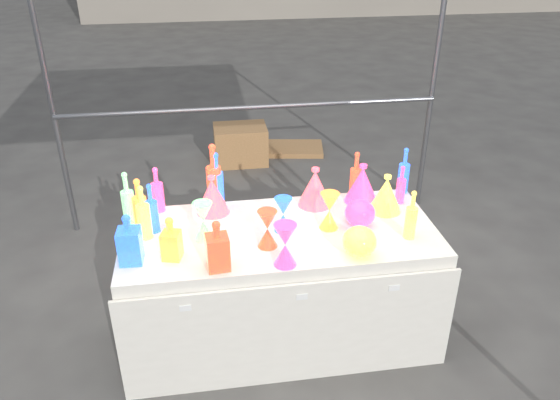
{
  "coord_description": "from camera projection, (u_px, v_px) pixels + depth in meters",
  "views": [
    {
      "loc": [
        -0.41,
        -2.65,
        2.38
      ],
      "look_at": [
        0.0,
        0.0,
        0.95
      ],
      "focal_mm": 35.0,
      "sensor_mm": 36.0,
      "label": 1
    }
  ],
  "objects": [
    {
      "name": "bottle_2",
      "position": [
        214.0,
        176.0,
        3.29
      ],
      "size": [
        0.11,
        0.11,
        0.42
      ],
      "primitive_type": null,
      "rotation": [
        0.0,
        0.0,
        -0.27
      ],
      "color": "orange",
      "rests_on": "display_table"
    },
    {
      "name": "ground",
      "position": [
        280.0,
        331.0,
        3.48
      ],
      "size": [
        80.0,
        80.0,
        0.0
      ],
      "primitive_type": "plane",
      "color": "#63615C",
      "rests_on": "ground"
    },
    {
      "name": "hourglass_0",
      "position": [
        267.0,
        229.0,
        2.94
      ],
      "size": [
        0.11,
        0.11,
        0.22
      ],
      "primitive_type": null,
      "rotation": [
        0.0,
        0.0,
        0.03
      ],
      "color": "orange",
      "rests_on": "display_table"
    },
    {
      "name": "bottle_4",
      "position": [
        143.0,
        212.0,
        2.99
      ],
      "size": [
        0.08,
        0.08,
        0.32
      ],
      "primitive_type": null,
      "rotation": [
        0.0,
        0.0,
        -0.03
      ],
      "color": "#116C6E",
      "rests_on": "display_table"
    },
    {
      "name": "globe_3",
      "position": [
        360.0,
        214.0,
        3.15
      ],
      "size": [
        0.23,
        0.23,
        0.14
      ],
      "primitive_type": null,
      "rotation": [
        0.0,
        0.0,
        0.4
      ],
      "color": "blue",
      "rests_on": "display_table"
    },
    {
      "name": "hourglass_5",
      "position": [
        283.0,
        215.0,
        3.09
      ],
      "size": [
        0.13,
        0.13,
        0.21
      ],
      "primitive_type": null,
      "rotation": [
        0.0,
        0.0,
        0.29
      ],
      "color": "#19894C",
      "rests_on": "display_table"
    },
    {
      "name": "bottle_8",
      "position": [
        404.0,
        170.0,
        3.48
      ],
      "size": [
        0.08,
        0.08,
        0.31
      ],
      "primitive_type": null,
      "rotation": [
        0.0,
        0.0,
        -0.13
      ],
      "color": "#19894C",
      "rests_on": "display_table"
    },
    {
      "name": "bottle_9",
      "position": [
        356.0,
        175.0,
        3.41
      ],
      "size": [
        0.09,
        0.09,
        0.32
      ],
      "primitive_type": null,
      "rotation": [
        0.0,
        0.0,
        0.41
      ],
      "color": "orange",
      "rests_on": "display_table"
    },
    {
      "name": "cardboard_box_closed",
      "position": [
        241.0,
        144.0,
        5.72
      ],
      "size": [
        0.55,
        0.4,
        0.4
      ],
      "primitive_type": "cube",
      "rotation": [
        0.0,
        0.0,
        -0.0
      ],
      "color": "#B28150",
      "rests_on": "ground"
    },
    {
      "name": "lampshade_0",
      "position": [
        212.0,
        194.0,
        3.27
      ],
      "size": [
        0.26,
        0.26,
        0.24
      ],
      "primitive_type": null,
      "rotation": [
        0.0,
        0.0,
        -0.31
      ],
      "color": "gold",
      "rests_on": "display_table"
    },
    {
      "name": "hourglass_4",
      "position": [
        329.0,
        211.0,
        3.11
      ],
      "size": [
        0.14,
        0.14,
        0.22
      ],
      "primitive_type": null,
      "rotation": [
        0.0,
        0.0,
        -0.3
      ],
      "color": "#BA1135",
      "rests_on": "display_table"
    },
    {
      "name": "bottle_10",
      "position": [
        401.0,
        184.0,
        3.37
      ],
      "size": [
        0.07,
        0.07,
        0.25
      ],
      "primitive_type": null,
      "rotation": [
        0.0,
        0.0,
        -0.36
      ],
      "color": "blue",
      "rests_on": "display_table"
    },
    {
      "name": "bottle_3",
      "position": [
        157.0,
        189.0,
        3.27
      ],
      "size": [
        0.09,
        0.09,
        0.29
      ],
      "primitive_type": null,
      "rotation": [
        0.0,
        0.0,
        0.19
      ],
      "color": "blue",
      "rests_on": "display_table"
    },
    {
      "name": "decanter_0",
      "position": [
        171.0,
        238.0,
        2.83
      ],
      "size": [
        0.12,
        0.12,
        0.24
      ],
      "primitive_type": null,
      "rotation": [
        0.0,
        0.0,
        -0.27
      ],
      "color": "#BA1135",
      "rests_on": "display_table"
    },
    {
      "name": "lampshade_3",
      "position": [
        386.0,
        193.0,
        3.29
      ],
      "size": [
        0.25,
        0.25,
        0.24
      ],
      "primitive_type": null,
      "rotation": [
        0.0,
        0.0,
        0.28
      ],
      "color": "#116C6E",
      "rests_on": "display_table"
    },
    {
      "name": "hourglass_3",
      "position": [
        203.0,
        221.0,
        3.01
      ],
      "size": [
        0.14,
        0.14,
        0.22
      ],
      "primitive_type": null,
      "rotation": [
        0.0,
        0.0,
        0.31
      ],
      "color": "#C928B4",
      "rests_on": "display_table"
    },
    {
      "name": "bottle_1",
      "position": [
        216.0,
        180.0,
        3.3
      ],
      "size": [
        0.11,
        0.11,
        0.36
      ],
      "primitive_type": null,
      "rotation": [
        0.0,
        0.0,
        0.39
      ],
      "color": "#19894C",
      "rests_on": "display_table"
    },
    {
      "name": "bottle_5",
      "position": [
        128.0,
        199.0,
        3.11
      ],
      "size": [
        0.08,
        0.08,
        0.34
      ],
      "primitive_type": null,
      "rotation": [
        0.0,
        0.0,
        0.15
      ],
      "color": "#C928B4",
      "rests_on": "display_table"
    },
    {
      "name": "bottle_0",
      "position": [
        140.0,
        204.0,
        3.08
      ],
      "size": [
        0.1,
        0.1,
        0.32
      ],
      "primitive_type": null,
      "rotation": [
        0.0,
        0.0,
        0.32
      ],
      "color": "#BA1135",
      "rests_on": "display_table"
    },
    {
      "name": "hourglass_1",
      "position": [
        285.0,
        245.0,
        2.78
      ],
      "size": [
        0.14,
        0.14,
        0.24
      ],
      "primitive_type": null,
      "rotation": [
        0.0,
        0.0,
        0.21
      ],
      "color": "blue",
      "rests_on": "display_table"
    },
    {
      "name": "decanter_2",
      "position": [
        129.0,
        239.0,
        2.79
      ],
      "size": [
        0.12,
        0.12,
        0.28
      ],
      "primitive_type": null,
      "rotation": [
        0.0,
        0.0,
        -0.05
      ],
      "color": "#19894C",
      "rests_on": "display_table"
    },
    {
      "name": "globe_1",
      "position": [
        359.0,
        243.0,
        2.88
      ],
      "size": [
        0.24,
        0.24,
        0.15
      ],
      "primitive_type": null,
      "rotation": [
        0.0,
        0.0,
        -0.42
      ],
      "color": "#116C6E",
      "rests_on": "display_table"
    },
    {
      "name": "cardboard_box_flat",
      "position": [
        295.0,
        149.0,
        6.06
      ],
      "size": [
        0.67,
        0.52,
        0.05
      ],
      "primitive_type": "cube",
      "rotation": [
        0.0,
        0.0,
        -0.16
      ],
      "color": "#B28150",
      "rests_on": "ground"
    },
    {
      "name": "lampshade_2",
      "position": [
        362.0,
        183.0,
        3.39
      ],
      "size": [
        0.28,
        0.28,
        0.25
      ],
      "primitive_type": null,
      "rotation": [
        0.0,
        0.0,
        0.42
      ],
      "color": "blue",
      "rests_on": "display_table"
    },
    {
      "name": "lampshade_1",
      "position": [
        315.0,
        187.0,
        3.35
      ],
      "size": [
        0.23,
        0.23,
        0.25
      ],
      "primitive_type": null,
      "rotation": [
        0.0,
        0.0,
        -0.11
      ],
      "color": "gold",
      "rests_on": "display_table"
    },
    {
      "name": "bottle_11",
      "position": [
        411.0,
        215.0,
        3.0
      ],
      "size": [
        0.07,
        0.07,
        0.29
      ],
      "primitive_type": null,
      "rotation": [
        0.0,
        0.0,
        0.13
      ],
      "color": "#116C6E",
      "rests_on": "display_table"
    },
    {
      "name": "decanter_1",
      "position": [
        217.0,
        245.0,
        2.74
      ],
      "size": [
        0.12,
        0.12,
        0.28
      ],
      "primitive_type": null,
      "rotation": [
        0.0,
        0.0,
        0.09
      ],
      "color": "orange",
      "rests_on": "display_table"
    },
    {
      "name": "bottle_7",
      "position": [
        152.0,
        208.0,
        3.06
      ],
      "size": [
        0.08,
        0.08,
        0.3
      ],
      "primitive_type": null,
      "rotation": [
        0.0,
        0.0,
        -0.09
      ],
      "color": "#19894C",
      "rests_on": "display_table"
    },
    {
      "name": "display_table",
      "position": [
        280.0,
        285.0,
        3.3
      ],
      "size": [
        1.84,
        0.83,
        0.75
      ],
      "color": "white",
      "rests_on": "ground"
    }
  ]
}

